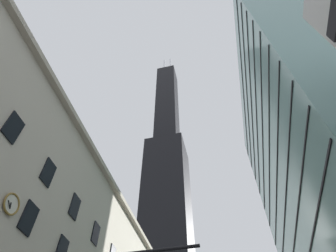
# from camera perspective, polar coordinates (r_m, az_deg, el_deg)

# --- Properties ---
(dark_skyscraper) EXTENTS (26.36, 26.36, 200.17)m
(dark_skyscraper) POSITION_cam_1_polar(r_m,az_deg,el_deg) (115.36, -0.26, -19.75)
(dark_skyscraper) COLOR black
(dark_skyscraper) RESTS_ON ground
(glass_office_midrise) EXTENTS (15.74, 40.76, 56.23)m
(glass_office_midrise) POSITION_cam_1_polar(r_m,az_deg,el_deg) (47.34, 30.53, -8.02)
(glass_office_midrise) COLOR gray
(glass_office_midrise) RESTS_ON ground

